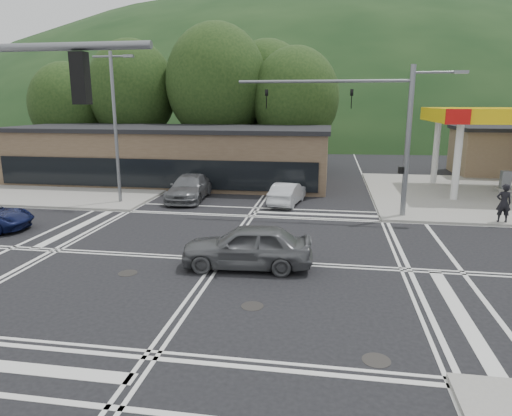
% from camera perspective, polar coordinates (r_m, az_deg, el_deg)
% --- Properties ---
extents(ground, '(120.00, 120.00, 0.00)m').
position_cam_1_polar(ground, '(18.40, -4.53, -6.44)').
color(ground, black).
rests_on(ground, ground).
extents(sidewalk_ne, '(16.00, 16.00, 0.15)m').
position_cam_1_polar(sidewalk_ne, '(34.15, 27.52, 1.39)').
color(sidewalk_ne, gray).
rests_on(sidewalk_ne, ground).
extents(sidewalk_nw, '(16.00, 16.00, 0.15)m').
position_cam_1_polar(sidewalk_nw, '(37.66, -21.58, 2.93)').
color(sidewalk_nw, gray).
rests_on(sidewalk_nw, ground).
extents(commercial_row, '(24.00, 8.00, 4.00)m').
position_cam_1_polar(commercial_row, '(36.20, -10.58, 6.33)').
color(commercial_row, brown).
rests_on(commercial_row, ground).
extents(hill_north, '(252.00, 126.00, 140.00)m').
position_cam_1_polar(hill_north, '(107.08, 7.09, 9.75)').
color(hill_north, '#173116').
rests_on(hill_north, ground).
extents(tree_n_a, '(8.00, 8.00, 11.75)m').
position_cam_1_polar(tree_n_a, '(44.71, -15.24, 13.96)').
color(tree_n_a, '#382619').
rests_on(tree_n_a, ground).
extents(tree_n_b, '(9.00, 9.00, 12.98)m').
position_cam_1_polar(tree_n_b, '(42.11, -4.95, 15.33)').
color(tree_n_b, '#382619').
rests_on(tree_n_b, ground).
extents(tree_n_c, '(7.60, 7.60, 10.87)m').
position_cam_1_polar(tree_n_c, '(40.95, 4.90, 13.57)').
color(tree_n_c, '#382619').
rests_on(tree_n_c, ground).
extents(tree_n_d, '(6.80, 6.80, 9.76)m').
position_cam_1_polar(tree_n_d, '(46.60, -22.54, 11.78)').
color(tree_n_d, '#382619').
rests_on(tree_n_d, ground).
extents(tree_n_e, '(8.40, 8.40, 11.98)m').
position_cam_1_polar(tree_n_e, '(45.26, 1.42, 14.39)').
color(tree_n_e, '#382619').
rests_on(tree_n_e, ground).
extents(streetlight_nw, '(2.50, 0.25, 9.00)m').
position_cam_1_polar(streetlight_nw, '(28.77, -17.11, 10.38)').
color(streetlight_nw, slate).
rests_on(streetlight_nw, ground).
extents(signal_mast_ne, '(11.65, 0.30, 8.00)m').
position_cam_1_polar(signal_mast_ne, '(25.20, 15.75, 10.20)').
color(signal_mast_ne, slate).
rests_on(signal_mast_ne, ground).
extents(car_grey_center, '(5.05, 2.32, 1.68)m').
position_cam_1_polar(car_grey_center, '(17.27, -1.12, -4.79)').
color(car_grey_center, '#57595C').
rests_on(car_grey_center, ground).
extents(car_queue_a, '(2.08, 4.28, 1.35)m').
position_cam_1_polar(car_queue_a, '(28.05, 3.95, 1.85)').
color(car_queue_a, silver).
rests_on(car_queue_a, ground).
extents(car_queue_b, '(2.10, 4.60, 1.53)m').
position_cam_1_polar(car_queue_b, '(36.81, 7.21, 4.62)').
color(car_queue_b, white).
rests_on(car_queue_b, ground).
extents(car_northbound, '(2.47, 5.49, 1.56)m').
position_cam_1_polar(car_northbound, '(29.58, -8.33, 2.54)').
color(car_northbound, '#5B5D60').
rests_on(car_northbound, ground).
extents(pedestrian, '(0.74, 0.50, 1.98)m').
position_cam_1_polar(pedestrian, '(26.35, 28.56, 0.55)').
color(pedestrian, black).
rests_on(pedestrian, sidewalk_ne).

